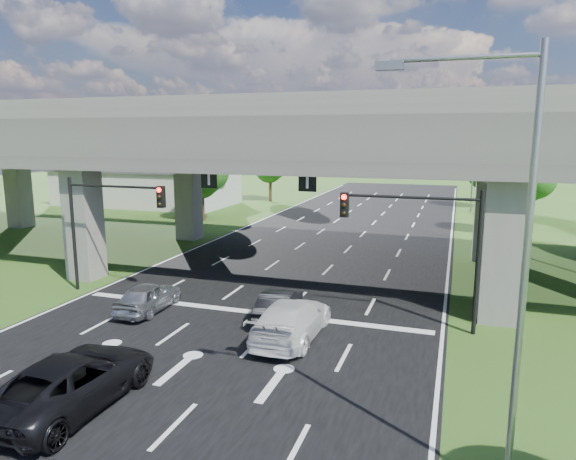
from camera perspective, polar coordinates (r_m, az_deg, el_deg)
The scene contains 19 objects.
ground at distance 21.37m, azimuth -8.40°, elevation -11.99°, with size 160.00×160.00×0.00m, color #2D4B18.
road at distance 30.13m, azimuth 0.18°, elevation -5.12°, with size 18.00×120.00×0.03m, color black.
overpass at distance 30.92m, azimuth 1.36°, elevation 10.11°, with size 80.00×15.00×10.00m.
warehouse at distance 63.47m, azimuth -15.33°, elevation 4.60°, with size 20.00×10.00×4.00m, color #9E9E99.
signal_right at distance 21.91m, azimuth 14.85°, elevation -0.23°, with size 5.76×0.54×6.00m.
signal_left at distance 27.62m, azimuth -19.56°, elevation 1.68°, with size 5.76×0.54×6.00m.
streetlight_near at distance 11.84m, azimuth 23.11°, elevation -1.50°, with size 3.38×0.25×10.00m.
streetlight_far at distance 41.65m, azimuth 19.91°, elevation 6.75°, with size 3.38×0.25×10.00m.
streetlight_beyond at distance 57.62m, azimuth 19.55°, elevation 7.65°, with size 3.38×0.25×10.00m.
tree_left_near at distance 49.38m, azimuth -9.53°, elevation 6.52°, with size 4.50×4.50×7.80m.
tree_left_mid at distance 57.89m, azimuth -8.45°, elevation 6.48°, with size 3.91×3.90×6.76m.
tree_left_far at distance 63.57m, azimuth -1.95°, elevation 7.82°, with size 4.80×4.80×8.32m.
tree_right_near at distance 45.89m, azimuth 23.38°, elevation 5.11°, with size 4.20×4.20×7.28m.
tree_right_mid at distance 54.17m, azimuth 25.83°, elevation 5.28°, with size 3.91×3.90×6.76m.
tree_right_far at distance 61.73m, azimuth 21.25°, elevation 6.73°, with size 4.50×4.50×7.80m.
car_silver at distance 24.94m, azimuth -15.27°, elevation -7.18°, with size 1.62×4.03×1.37m, color #A6A8AE.
car_dark at distance 23.04m, azimuth -1.01°, elevation -8.34°, with size 1.40×4.02×1.32m, color black.
car_white at distance 20.98m, azimuth 0.41°, elevation -9.90°, with size 2.21×5.44×1.58m, color silver.
car_trailing at distance 17.39m, azimuth -22.84°, elevation -15.18°, with size 2.69×5.83×1.62m, color black.
Camera 1 is at (9.04, -17.57, 8.14)m, focal length 32.00 mm.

